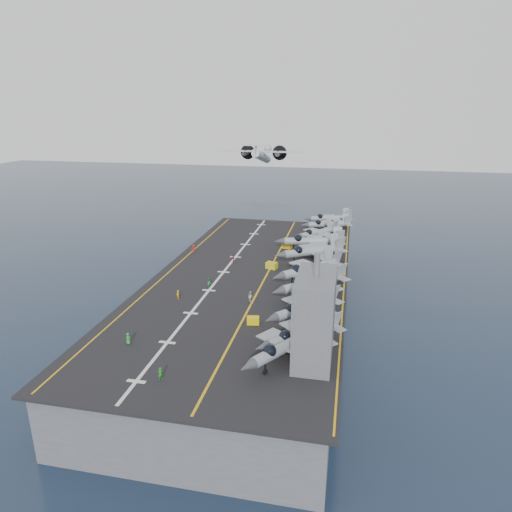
% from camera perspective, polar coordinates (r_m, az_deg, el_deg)
% --- Properties ---
extents(ground, '(500.00, 500.00, 0.00)m').
position_cam_1_polar(ground, '(96.84, -0.49, -8.06)').
color(ground, '#142135').
rests_on(ground, ground).
extents(hull, '(36.00, 90.00, 10.00)m').
position_cam_1_polar(hull, '(94.72, -0.50, -5.35)').
color(hull, '#56595E').
rests_on(hull, ground).
extents(flight_deck, '(38.00, 92.00, 0.40)m').
position_cam_1_polar(flight_deck, '(92.76, -0.51, -2.40)').
color(flight_deck, black).
rests_on(flight_deck, hull).
extents(foul_line, '(0.35, 90.00, 0.02)m').
position_cam_1_polar(foul_line, '(92.13, 1.32, -2.41)').
color(foul_line, gold).
rests_on(foul_line, flight_deck).
extents(landing_centerline, '(0.50, 90.00, 0.02)m').
position_cam_1_polar(landing_centerline, '(94.07, -4.08, -2.01)').
color(landing_centerline, silver).
rests_on(landing_centerline, flight_deck).
extents(deck_edge_port, '(0.25, 90.00, 0.02)m').
position_cam_1_polar(deck_edge_port, '(97.53, -10.32, -1.52)').
color(deck_edge_port, gold).
rests_on(deck_edge_port, flight_deck).
extents(deck_edge_stbd, '(0.25, 90.00, 0.02)m').
position_cam_1_polar(deck_edge_stbd, '(90.80, 10.99, -3.08)').
color(deck_edge_stbd, gold).
rests_on(deck_edge_stbd, flight_deck).
extents(island_superstructure, '(5.00, 10.00, 15.00)m').
position_cam_1_polar(island_superstructure, '(60.34, 7.39, -6.44)').
color(island_superstructure, '#56595E').
rests_on(island_superstructure, flight_deck).
extents(fighter_jet_0, '(16.36, 17.77, 5.13)m').
position_cam_1_polar(fighter_jet_0, '(61.44, 3.87, -11.01)').
color(fighter_jet_0, '#9DA5AE').
rests_on(fighter_jet_0, flight_deck).
extents(fighter_jet_1, '(16.50, 16.40, 4.85)m').
position_cam_1_polar(fighter_jet_1, '(64.79, 5.89, -9.56)').
color(fighter_jet_1, gray).
rests_on(fighter_jet_1, flight_deck).
extents(fighter_jet_2, '(16.88, 17.45, 5.07)m').
position_cam_1_polar(fighter_jet_2, '(72.66, 6.23, -6.25)').
color(fighter_jet_2, '#98A0AA').
rests_on(fighter_jet_2, flight_deck).
extents(fighter_jet_3, '(18.60, 18.58, 5.48)m').
position_cam_1_polar(fighter_jet_3, '(81.96, 7.11, -3.21)').
color(fighter_jet_3, '#A1ACB3').
rests_on(fighter_jet_3, flight_deck).
extents(fighter_jet_4, '(19.10, 19.38, 5.67)m').
position_cam_1_polar(fighter_jet_4, '(88.51, 6.84, -1.48)').
color(fighter_jet_4, gray).
rests_on(fighter_jet_4, flight_deck).
extents(fighter_jet_5, '(19.55, 17.87, 5.65)m').
position_cam_1_polar(fighter_jet_5, '(99.18, 7.17, 0.69)').
color(fighter_jet_5, '#969FA8').
rests_on(fighter_jet_5, flight_deck).
extents(fighter_jet_6, '(18.24, 14.23, 5.62)m').
position_cam_1_polar(fighter_jet_6, '(106.75, 7.19, 1.96)').
color(fighter_jet_6, '#A0A9B0').
rests_on(fighter_jet_6, flight_deck).
extents(fighter_jet_7, '(16.19, 16.58, 4.83)m').
position_cam_1_polar(fighter_jet_7, '(115.50, 7.74, 2.99)').
color(fighter_jet_7, '#969CA5').
rests_on(fighter_jet_7, flight_deck).
extents(fighter_jet_8, '(15.88, 13.14, 4.73)m').
position_cam_1_polar(fighter_jet_8, '(124.39, 9.10, 4.01)').
color(fighter_jet_8, '#8C949B').
rests_on(fighter_jet_8, flight_deck).
extents(tow_cart_a, '(2.11, 1.58, 1.15)m').
position_cam_1_polar(tow_cart_a, '(72.13, -0.37, -8.05)').
color(tow_cart_a, yellow).
rests_on(tow_cart_a, flight_deck).
extents(tow_cart_b, '(2.60, 2.08, 1.36)m').
position_cam_1_polar(tow_cart_b, '(95.72, 1.97, -1.19)').
color(tow_cart_b, gold).
rests_on(tow_cart_b, flight_deck).
extents(tow_cart_c, '(2.51, 2.00, 1.32)m').
position_cam_1_polar(tow_cart_c, '(109.47, 3.90, 1.30)').
color(tow_cart_c, gold).
rests_on(tow_cart_c, flight_deck).
extents(crew_0, '(1.20, 0.96, 1.75)m').
position_cam_1_polar(crew_0, '(68.79, -15.69, -9.91)').
color(crew_0, '#268C33').
rests_on(crew_0, flight_deck).
extents(crew_1, '(1.20, 1.13, 1.67)m').
position_cam_1_polar(crew_1, '(81.93, -9.74, -4.79)').
color(crew_1, '#EBA909').
rests_on(crew_1, flight_deck).
extents(crew_2, '(0.94, 1.23, 1.84)m').
position_cam_1_polar(crew_2, '(86.29, -5.87, -3.33)').
color(crew_2, green).
rests_on(crew_2, flight_deck).
extents(crew_3, '(1.33, 1.19, 1.85)m').
position_cam_1_polar(crew_3, '(107.19, -7.79, 0.95)').
color(crew_3, '#B21919').
rests_on(crew_3, flight_deck).
extents(crew_4, '(1.10, 1.20, 1.67)m').
position_cam_1_polar(crew_4, '(100.03, -2.87, -0.23)').
color(crew_4, '#AF131A').
rests_on(crew_4, flight_deck).
extents(crew_6, '(1.20, 1.26, 1.75)m').
position_cam_1_polar(crew_6, '(59.76, -11.87, -14.20)').
color(crew_6, '#1F7D1F').
rests_on(crew_6, flight_deck).
extents(crew_7, '(1.29, 1.40, 1.94)m').
position_cam_1_polar(crew_7, '(79.71, -0.69, -5.07)').
color(crew_7, silver).
rests_on(crew_7, flight_deck).
extents(transport_plane, '(25.61, 17.96, 5.91)m').
position_cam_1_polar(transport_plane, '(143.20, 0.69, 12.35)').
color(transport_plane, white).
extents(fighter_jet_9, '(15.88, 13.14, 4.73)m').
position_cam_1_polar(fighter_jet_9, '(131.38, 9.27, 4.76)').
color(fighter_jet_9, '#8C949B').
rests_on(fighter_jet_9, flight_deck).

